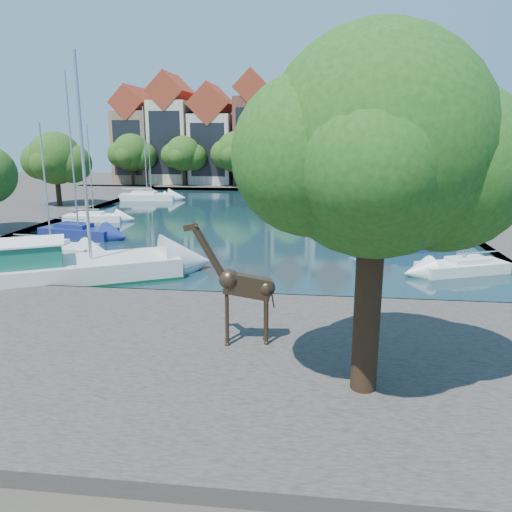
{
  "coord_description": "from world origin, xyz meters",
  "views": [
    {
      "loc": [
        5.89,
        -23.36,
        8.18
      ],
      "look_at": [
        3.3,
        -2.0,
        2.88
      ],
      "focal_mm": 35.0,
      "sensor_mm": 36.0,
      "label": 1
    }
  ],
  "objects_px": {
    "plane_tree": "(380,152)",
    "sailboat_right_a": "(462,265)",
    "motorsailer": "(55,266)",
    "sailboat_left_a": "(52,247)",
    "giraffe_statue": "(241,285)"
  },
  "relations": [
    {
      "from": "sailboat_left_a",
      "to": "sailboat_right_a",
      "type": "xyz_separation_m",
      "value": [
        26.66,
        -1.35,
        -0.04
      ]
    },
    {
      "from": "plane_tree",
      "to": "sailboat_left_a",
      "type": "xyz_separation_m",
      "value": [
        -19.62,
        16.95,
        -7.06
      ]
    },
    {
      "from": "motorsailer",
      "to": "sailboat_right_a",
      "type": "bearing_deg",
      "value": 11.76
    },
    {
      "from": "sailboat_left_a",
      "to": "giraffe_statue",
      "type": "bearing_deg",
      "value": -42.62
    },
    {
      "from": "giraffe_statue",
      "to": "sailboat_left_a",
      "type": "height_order",
      "value": "sailboat_left_a"
    },
    {
      "from": "giraffe_statue",
      "to": "sailboat_right_a",
      "type": "xyz_separation_m",
      "value": [
        11.43,
        12.66,
        -2.2
      ]
    },
    {
      "from": "plane_tree",
      "to": "sailboat_right_a",
      "type": "relative_size",
      "value": 1.32
    },
    {
      "from": "sailboat_right_a",
      "to": "motorsailer",
      "type": "bearing_deg",
      "value": -168.24
    },
    {
      "from": "plane_tree",
      "to": "motorsailer",
      "type": "height_order",
      "value": "motorsailer"
    },
    {
      "from": "motorsailer",
      "to": "giraffe_statue",
      "type": "bearing_deg",
      "value": -34.12
    },
    {
      "from": "plane_tree",
      "to": "sailboat_right_a",
      "type": "bearing_deg",
      "value": 65.7
    },
    {
      "from": "plane_tree",
      "to": "motorsailer",
      "type": "bearing_deg",
      "value": 145.96
    },
    {
      "from": "plane_tree",
      "to": "sailboat_left_a",
      "type": "distance_m",
      "value": 26.87
    },
    {
      "from": "sailboat_left_a",
      "to": "sailboat_right_a",
      "type": "height_order",
      "value": "sailboat_left_a"
    },
    {
      "from": "sailboat_right_a",
      "to": "sailboat_left_a",
      "type": "bearing_deg",
      "value": 177.1
    }
  ]
}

